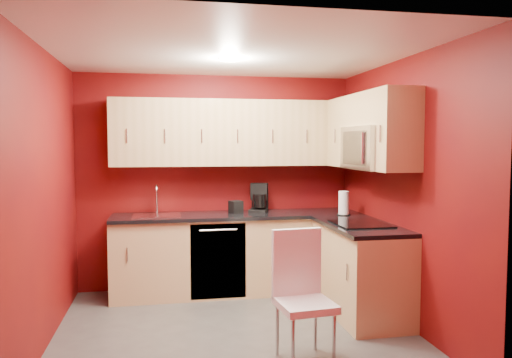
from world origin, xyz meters
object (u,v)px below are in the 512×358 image
object	(u,v)px
sink	(157,212)
paper_towel	(344,203)
dining_chair	(305,297)
coffee_maker	(258,198)
microwave	(373,148)
napkin_holder	(236,207)

from	to	relation	value
sink	paper_towel	xyz separation A→B (m)	(2.04, -0.35, 0.10)
paper_towel	dining_chair	world-z (taller)	paper_towel
sink	paper_towel	world-z (taller)	sink
paper_towel	coffee_maker	bearing A→B (deg)	153.38
microwave	coffee_maker	distance (m)	1.55
microwave	napkin_holder	world-z (taller)	microwave
microwave	paper_towel	size ratio (longest dim) A/B	2.86
napkin_holder	dining_chair	bearing A→B (deg)	-82.51
microwave	napkin_holder	distance (m)	1.73
napkin_holder	coffee_maker	bearing A→B (deg)	11.36
microwave	dining_chair	world-z (taller)	microwave
dining_chair	sink	bearing A→B (deg)	114.82
sink	coffee_maker	distance (m)	1.18
sink	coffee_maker	xyz separation A→B (m)	(1.16, 0.09, 0.13)
napkin_holder	paper_towel	world-z (taller)	paper_towel
sink	coffee_maker	world-z (taller)	sink
napkin_holder	microwave	bearing A→B (deg)	-40.73
coffee_maker	sink	bearing A→B (deg)	-155.43
sink	napkin_holder	xyz separation A→B (m)	(0.89, 0.03, 0.04)
coffee_maker	dining_chair	world-z (taller)	coffee_maker
paper_towel	napkin_holder	bearing A→B (deg)	161.51
microwave	dining_chair	size ratio (longest dim) A/B	0.75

